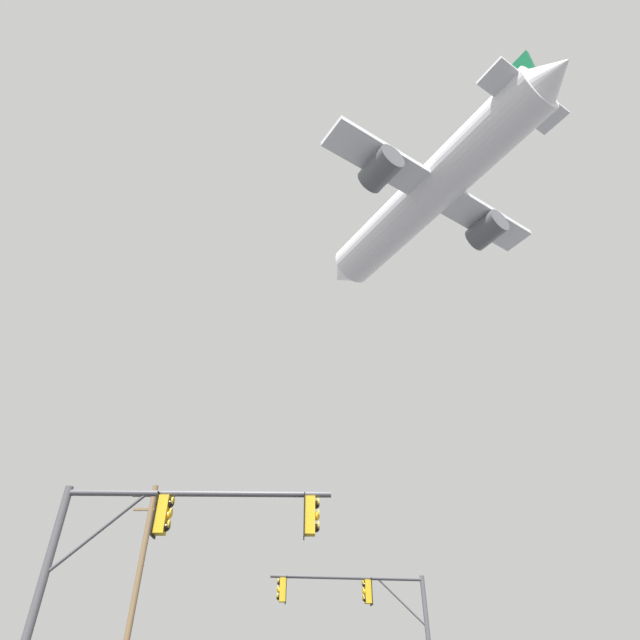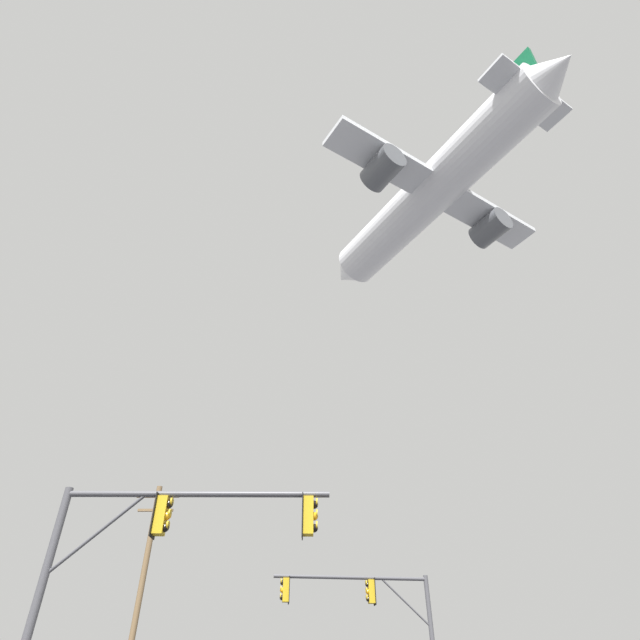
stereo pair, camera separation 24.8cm
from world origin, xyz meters
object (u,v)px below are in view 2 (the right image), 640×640
(signal_pole_near, at_px, (154,545))
(airplane, at_px, (432,192))
(utility_pole, at_px, (141,588))
(signal_pole_far, at_px, (373,609))

(signal_pole_near, relative_size, airplane, 0.27)
(signal_pole_near, height_order, airplane, airplane)
(utility_pole, height_order, airplane, airplane)
(signal_pole_near, xyz_separation_m, utility_pole, (-4.64, 13.60, 0.97))
(utility_pole, bearing_deg, signal_pole_near, -71.17)
(signal_pole_far, height_order, airplane, airplane)
(utility_pole, bearing_deg, signal_pole_far, -10.41)
(signal_pole_far, xyz_separation_m, utility_pole, (-10.67, 1.96, 1.08))
(airplane, bearing_deg, utility_pole, -173.12)
(signal_pole_near, bearing_deg, utility_pole, 108.83)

